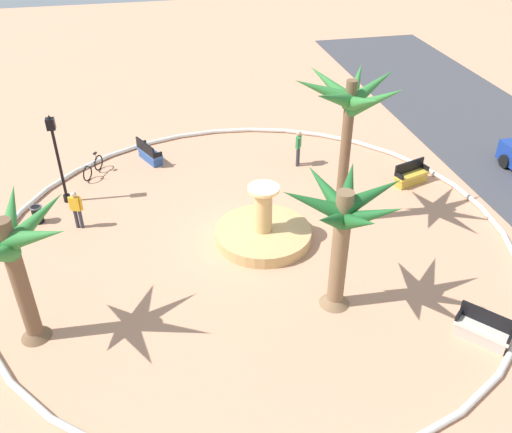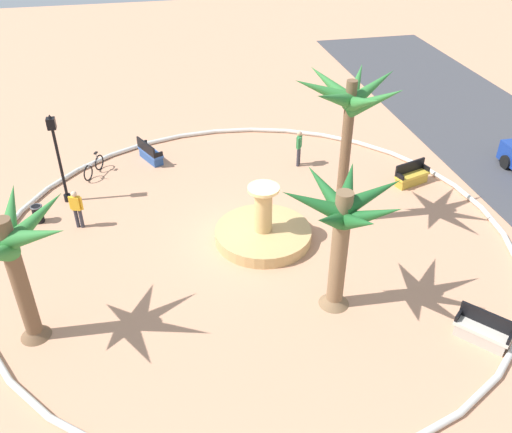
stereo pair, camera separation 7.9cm
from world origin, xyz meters
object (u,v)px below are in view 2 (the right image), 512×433
lamppost (57,152)px  bench_east (411,177)px  bench_west (150,154)px  trash_bin (38,213)px  person_cyclist_helmet (77,207)px  palm_tree_near_fountain (10,250)px  palm_tree_mid_plaza (349,109)px  palm_tree_by_curb (343,222)px  bench_north (482,332)px  fountain (263,232)px  person_cyclist_photo (299,146)px  bicycle_red_frame (94,167)px

lamppost → bench_east: bearing=83.4°
bench_west → lamppost: size_ratio=0.43×
trash_bin → bench_west: bearing=133.0°
lamppost → person_cyclist_helmet: size_ratio=2.40×
palm_tree_near_fountain → palm_tree_mid_plaza: size_ratio=0.75×
palm_tree_by_curb → bench_north: bearing=56.3°
palm_tree_by_curb → lamppost: palm_tree_by_curb is taller
palm_tree_near_fountain → trash_bin: (-6.30, -0.57, -2.80)m
bench_west → person_cyclist_helmet: (4.93, -2.95, 0.54)m
fountain → palm_tree_mid_plaza: bearing=101.4°
person_cyclist_helmet → person_cyclist_photo: bearing=107.8°
trash_bin → bicycle_red_frame: (-3.41, 2.01, -0.00)m
lamppost → person_cyclist_photo: size_ratio=2.26×
person_cyclist_helmet → bench_east: bearing=91.7°
palm_tree_mid_plaza → person_cyclist_helmet: 10.70m
bench_north → person_cyclist_photo: 11.92m
palm_tree_mid_plaza → person_cyclist_photo: 6.01m
bench_west → person_cyclist_photo: bearing=74.4°
bench_east → palm_tree_mid_plaza: bearing=-63.1°
person_cyclist_helmet → person_cyclist_photo: person_cyclist_photo is taller
trash_bin → person_cyclist_photo: bearing=102.0°
palm_tree_near_fountain → person_cyclist_helmet: palm_tree_near_fountain is taller
palm_tree_near_fountain → bench_north: (3.00, 12.90, -2.84)m
fountain → person_cyclist_photo: (-5.35, 2.86, 0.63)m
fountain → bench_west: (-7.21, -3.77, 0.03)m
lamppost → person_cyclist_helmet: lamppost is taller
fountain → palm_tree_near_fountain: palm_tree_near_fountain is taller
bench_east → bench_west: bearing=-112.5°
fountain → bicycle_red_frame: bearing=-135.4°
palm_tree_mid_plaza → lamppost: 11.38m
palm_tree_mid_plaza → trash_bin: size_ratio=8.14×
trash_bin → bench_north: bearing=55.4°
fountain → bench_north: size_ratio=2.32×
bench_north → fountain: bearing=-140.7°
bench_west → lamppost: 4.94m
palm_tree_by_curb → trash_bin: (-6.85, -9.78, -2.77)m
bench_east → bench_north: (9.00, -2.01, 0.00)m
bench_east → trash_bin: (-0.30, -15.48, 0.04)m
bicycle_red_frame → person_cyclist_helmet: person_cyclist_helmet is taller
fountain → palm_tree_by_curb: (3.87, 1.49, 2.84)m
fountain → bench_east: fountain is taller
palm_tree_near_fountain → trash_bin: 6.92m
palm_tree_by_curb → bench_west: size_ratio=2.67×
bench_west → bicycle_red_frame: bearing=-72.0°
palm_tree_by_curb → bicycle_red_frame: size_ratio=2.83×
person_cyclist_photo → bench_north: bearing=11.2°
palm_tree_near_fountain → palm_tree_by_curb: palm_tree_near_fountain is taller
bench_east → bicycle_red_frame: (-3.71, -13.47, 0.04)m
palm_tree_near_fountain → person_cyclist_photo: (-8.68, 10.59, -2.24)m
person_cyclist_photo → person_cyclist_helmet: bearing=-72.2°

